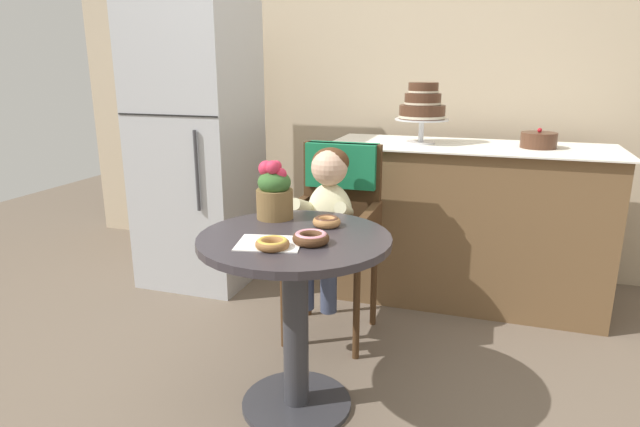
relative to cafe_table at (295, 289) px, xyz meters
The scene contains 14 objects.
ground_plane 0.51m from the cafe_table, ahead, with size 8.00×8.00×0.00m, color #6B5B4C.
back_wall 2.03m from the cafe_table, 90.00° to the left, with size 4.80×0.10×2.70m, color #C1AD8E.
cafe_table is the anchor object (origin of this frame).
wicker_chair 0.72m from the cafe_table, 93.66° to the left, with size 0.42×0.45×0.95m.
seated_child 0.58m from the cafe_table, 94.70° to the left, with size 0.27×0.32×0.73m.
paper_napkin 0.25m from the cafe_table, 113.82° to the right, with size 0.22×0.18×0.00m, color white.
donut_front 0.26m from the cafe_table, 36.93° to the right, with size 0.13×0.13×0.04m.
donut_mid 0.29m from the cafe_table, 63.55° to the left, with size 0.11×0.11×0.04m.
donut_side 0.28m from the cafe_table, 97.58° to the right, with size 0.12×0.12×0.03m.
flower_vase 0.41m from the cafe_table, 129.31° to the left, with size 0.15×0.15×0.24m.
display_counter 1.41m from the cafe_table, 67.07° to the left, with size 1.56×0.62×0.90m.
tiered_cake_stand 1.46m from the cafe_table, 78.18° to the left, with size 0.30×0.30×0.34m.
round_layer_cake 1.65m from the cafe_table, 55.88° to the left, with size 0.19×0.19×0.11m.
refrigerator 1.56m from the cafe_table, 133.67° to the left, with size 0.64×0.63×1.70m.
Camera 1 is at (0.68, -1.76, 1.33)m, focal length 30.11 mm.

